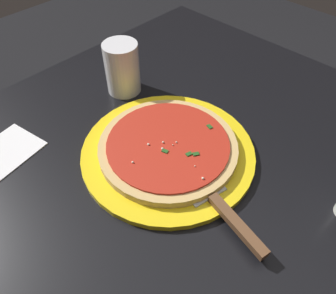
{
  "coord_description": "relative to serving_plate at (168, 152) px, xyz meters",
  "views": [
    {
      "loc": [
        -0.36,
        -0.29,
        1.23
      ],
      "look_at": [
        -0.04,
        0.01,
        0.76
      ],
      "focal_mm": 34.81,
      "sensor_mm": 36.0,
      "label": 1
    }
  ],
  "objects": [
    {
      "name": "serving_plate",
      "position": [
        0.0,
        0.0,
        0.0
      ],
      "size": [
        0.35,
        0.35,
        0.01
      ],
      "primitive_type": "cylinder",
      "color": "yellow",
      "rests_on": "restaurant_table"
    },
    {
      "name": "pizza_server",
      "position": [
        -0.04,
        -0.16,
        0.01
      ],
      "size": [
        0.09,
        0.22,
        0.01
      ],
      "color": "silver",
      "rests_on": "serving_plate"
    },
    {
      "name": "cup_tall_drink",
      "position": [
        0.08,
        0.23,
        0.06
      ],
      "size": [
        0.08,
        0.08,
        0.12
      ],
      "primitive_type": "cylinder",
      "color": "silver",
      "rests_on": "restaurant_table"
    },
    {
      "name": "ground_plane",
      "position": [
        0.04,
        -0.01,
        -0.75
      ],
      "size": [
        5.0,
        5.0,
        0.0
      ],
      "primitive_type": "plane",
      "color": "black"
    },
    {
      "name": "pizza",
      "position": [
        0.0,
        -0.0,
        0.02
      ],
      "size": [
        0.28,
        0.28,
        0.02
      ],
      "color": "#DBB26B",
      "rests_on": "serving_plate"
    },
    {
      "name": "restaurant_table",
      "position": [
        0.04,
        -0.01,
        -0.14
      ],
      "size": [
        0.98,
        0.91,
        0.74
      ],
      "color": "black",
      "rests_on": "ground_plane"
    },
    {
      "name": "napkin_folded_right",
      "position": [
        -0.23,
        0.24,
        -0.01
      ],
      "size": [
        0.15,
        0.13,
        0.0
      ],
      "primitive_type": "cube",
      "rotation": [
        0.0,
        0.0,
        0.18
      ],
      "color": "white",
      "rests_on": "restaurant_table"
    }
  ]
}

